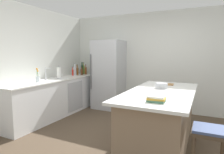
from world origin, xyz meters
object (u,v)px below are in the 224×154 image
soda_bottle (75,70)px  mixing_bowl (161,86)px  bar_stool (209,139)px  cutting_board (165,84)px  sink_faucet (46,73)px  flower_vase (38,78)px  kitchen_island (160,118)px  syrup_bottle (82,72)px  whiskey_bottle (77,71)px  olive_oil_bottle (84,69)px  wine_bottle (82,69)px  cookbook_stack (156,99)px  vinegar_bottle (86,71)px  refrigerator (109,75)px  paper_towel_roll (59,73)px  hot_sauce_bottle (73,72)px

soda_bottle → mixing_bowl: bearing=-21.7°
bar_stool → cutting_board: bearing=117.0°
sink_faucet → flower_vase: (0.10, -0.36, -0.06)m
kitchen_island → syrup_bottle: syrup_bottle is taller
kitchen_island → mixing_bowl: (-0.05, 0.24, 0.50)m
flower_vase → whiskey_bottle: size_ratio=1.01×
olive_oil_bottle → soda_bottle: soda_bottle is taller
wine_bottle → cookbook_stack: 3.61m
sink_faucet → vinegar_bottle: (0.12, 1.46, -0.04)m
syrup_bottle → whiskey_bottle: size_ratio=0.79×
olive_oil_bottle → cutting_board: (2.66, -1.07, -0.12)m
flower_vase → olive_oil_bottle: size_ratio=0.89×
refrigerator → olive_oil_bottle: bearing=170.8°
kitchen_island → vinegar_bottle: bearing=147.1°
syrup_bottle → olive_oil_bottle: bearing=114.1°
sink_faucet → cutting_board: 2.69m
syrup_bottle → flower_vase: bearing=-90.1°
sink_faucet → cookbook_stack: bearing=-18.8°
syrup_bottle → vinegar_bottle: bearing=84.8°
cookbook_stack → soda_bottle: bearing=143.8°
paper_towel_roll → mixing_bowl: bearing=-7.6°
paper_towel_roll → syrup_bottle: (0.06, 0.89, -0.04)m
vinegar_bottle → mixing_bowl: (2.53, -1.42, -0.06)m
soda_bottle → hot_sauce_bottle: 0.10m
refrigerator → mixing_bowl: refrigerator is taller
flower_vase → cookbook_stack: 2.76m
olive_oil_bottle → hot_sauce_bottle: size_ratio=1.42×
bar_stool → soda_bottle: soda_bottle is taller
bar_stool → olive_oil_bottle: olive_oil_bottle is taller
hot_sauce_bottle → cutting_board: hot_sauce_bottle is taller
sink_faucet → hot_sauce_bottle: bearing=90.1°
flower_vase → whiskey_bottle: bearing=93.1°
olive_oil_bottle → vinegar_bottle: bearing=-35.5°
refrigerator → bar_stool: size_ratio=2.69×
kitchen_island → syrup_bottle: bearing=150.3°
olive_oil_bottle → whiskey_bottle: bearing=-83.5°
soda_bottle → sink_faucet: bearing=-90.5°
kitchen_island → olive_oil_bottle: size_ratio=6.29×
wine_bottle → syrup_bottle: bearing=-62.2°
olive_oil_bottle → cutting_board: size_ratio=1.10×
hot_sauce_bottle → mixing_bowl: size_ratio=1.14×
cookbook_stack → mixing_bowl: size_ratio=1.12×
bar_stool → wine_bottle: bearing=144.4°
sink_faucet → olive_oil_bottle: (-0.02, 1.57, -0.02)m
cookbook_stack → flower_vase: bearing=167.6°
kitchen_island → bar_stool: (0.71, -0.81, 0.10)m
sink_faucet → paper_towel_roll: (0.05, 0.38, -0.02)m
sink_faucet → flower_vase: 0.38m
flower_vase → cookbook_stack: size_ratio=1.29×
paper_towel_roll → bar_stool: bearing=-22.7°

